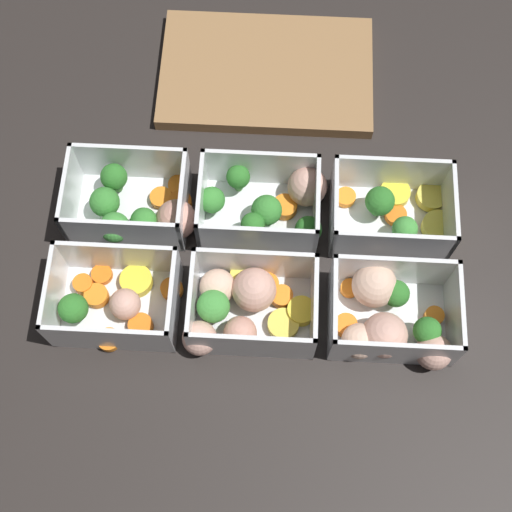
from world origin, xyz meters
The scene contains 8 objects.
ground_plane centered at (0.00, 0.00, 0.00)m, with size 4.00×4.00×0.00m, color #282321.
container_near_left centered at (-0.16, -0.06, 0.02)m, with size 0.15×0.11×0.07m.
container_near_center centered at (-0.01, -0.06, 0.03)m, with size 0.16×0.13×0.07m.
container_near_right centered at (0.15, -0.07, 0.03)m, with size 0.15×0.14×0.07m.
container_far_left centered at (-0.15, 0.05, 0.03)m, with size 0.16×0.11×0.07m.
container_far_center centered at (0.01, 0.07, 0.03)m, with size 0.15×0.11×0.07m.
container_far_right centered at (0.16, 0.07, 0.02)m, with size 0.16×0.11×0.07m.
cutting_board centered at (0.00, 0.27, 0.01)m, with size 0.28×0.18×0.02m.
Camera 1 is at (0.02, -0.31, 0.80)m, focal length 50.00 mm.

